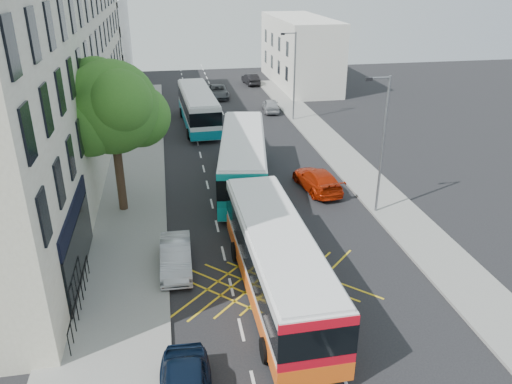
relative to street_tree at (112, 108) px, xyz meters
name	(u,v)px	position (x,y,z in m)	size (l,w,h in m)	color
ground	(341,373)	(8.51, -14.97, -6.29)	(120.00, 120.00, 0.00)	black
pavement_left	(124,209)	(0.01, 0.03, -6.22)	(5.00, 70.00, 0.15)	gray
pavement_right	(375,190)	(16.01, 0.03, -6.22)	(3.00, 70.00, 0.15)	gray
terrace_main	(41,71)	(-5.49, 9.52, 0.46)	(8.30, 45.00, 13.50)	beige
terrace_far	(94,40)	(-5.49, 40.03, -1.29)	(8.00, 20.00, 10.00)	silver
building_right	(299,51)	(19.51, 33.03, -2.29)	(6.00, 18.00, 8.00)	silver
street_tree	(112,108)	(0.00, 0.00, 0.00)	(6.30, 5.70, 8.80)	#382619
lamp_near	(382,139)	(14.71, -2.97, -1.68)	(1.45, 0.15, 8.00)	slate
lamp_far	(294,72)	(14.71, 17.03, -1.68)	(1.45, 0.15, 8.00)	slate
railings	(79,299)	(-1.19, -9.67, -5.57)	(0.08, 5.60, 1.14)	black
bus_near	(277,261)	(7.21, -9.89, -4.54)	(3.09, 11.85, 3.32)	silver
bus_mid	(243,160)	(7.70, 2.57, -4.48)	(4.79, 12.53, 3.44)	silver
bus_far	(198,108)	(5.80, 17.02, -4.59)	(3.22, 11.61, 3.24)	silver
parked_car_silver	(176,257)	(2.91, -6.97, -5.60)	(1.46, 4.18, 1.38)	#A6A8AE
red_hatchback	(317,180)	(12.35, 0.96, -5.59)	(1.98, 4.87, 1.41)	#B02407
distant_car_grey	(217,92)	(8.72, 27.61, -5.61)	(2.26, 4.91, 1.36)	#42454A
distant_car_silver	(271,105)	(13.37, 20.65, -5.64)	(1.54, 3.83, 1.30)	#A1A4A8
distant_car_dark	(251,79)	(13.58, 33.84, -5.62)	(1.42, 4.07, 1.34)	black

